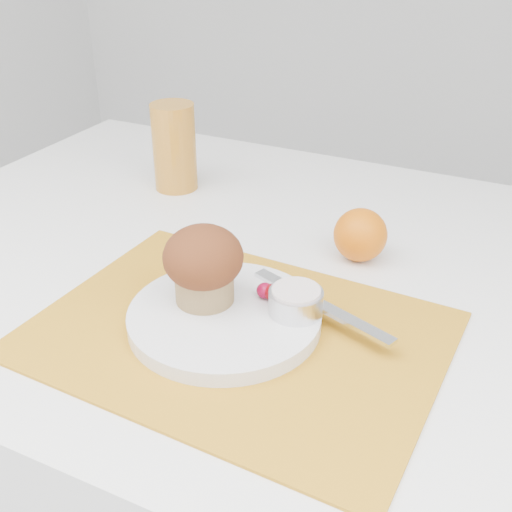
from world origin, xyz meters
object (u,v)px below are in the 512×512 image
at_px(table, 286,469).
at_px(orange, 360,235).
at_px(muffin, 203,263).
at_px(juice_glass, 174,147).
at_px(plate, 225,317).

height_order(table, orange, orange).
bearing_deg(table, muffin, -107.75).
height_order(orange, juice_glass, juice_glass).
relative_size(orange, muffin, 0.78).
bearing_deg(muffin, orange, 59.98).
xyz_separation_m(plate, orange, (0.09, 0.21, 0.02)).
distance_m(table, juice_glass, 0.54).
xyz_separation_m(table, plate, (-0.02, -0.16, 0.39)).
bearing_deg(orange, juice_glass, 164.42).
relative_size(table, orange, 17.08).
relative_size(table, plate, 5.58).
relative_size(table, juice_glass, 8.60).
bearing_deg(table, plate, -95.90).
height_order(plate, orange, orange).
relative_size(plate, juice_glass, 1.54).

